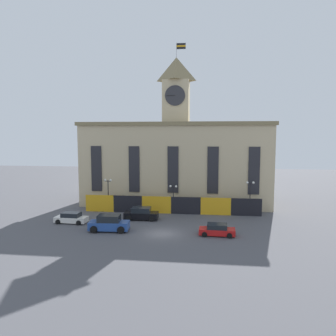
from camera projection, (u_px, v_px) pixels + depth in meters
ground_plane at (162, 233)px, 41.12m from camera, size 160.00×160.00×0.00m
civic_building at (176, 160)px, 58.57m from camera, size 32.95×11.15×28.10m
banner_fence at (171, 205)px, 51.23m from camera, size 27.75×0.12×2.69m
street_lamp_far_right at (108, 188)px, 53.12m from camera, size 1.26×0.36×5.19m
street_lamp_left at (173, 192)px, 51.89m from camera, size 1.26×0.36×4.37m
street_lamp_far_left at (250, 191)px, 50.39m from camera, size 1.26×0.36×5.19m
car_blue_van at (109, 224)px, 42.11m from camera, size 5.21×2.63×2.10m
car_red_sedan at (217, 230)px, 40.31m from camera, size 4.46×2.24×1.45m
car_white_taxi at (71, 218)px, 45.97m from camera, size 4.59×2.32×1.50m
car_black_suv at (141, 214)px, 47.80m from camera, size 4.94×2.45×1.80m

